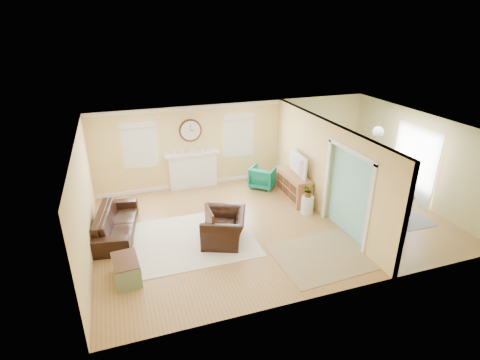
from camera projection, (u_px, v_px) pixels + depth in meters
name	position (u px, v px, depth m)	size (l,w,h in m)	color
floor	(272.00, 222.00, 10.00)	(9.00, 9.00, 0.00)	olive
wall_back	(237.00, 143.00, 12.09)	(9.00, 0.02, 2.60)	#EECD75
wall_front	(338.00, 237.00, 6.87)	(9.00, 0.02, 2.60)	#EECD75
wall_left	(84.00, 203.00, 8.16)	(0.02, 6.00, 2.60)	#EECD75
wall_right	(417.00, 157.00, 10.80)	(0.02, 6.00, 2.60)	#EECD75
ceiling	(276.00, 127.00, 8.96)	(9.00, 6.00, 0.02)	white
partition	(321.00, 164.00, 10.15)	(0.17, 6.00, 2.60)	#EECD75
fireplace	(193.00, 169.00, 11.82)	(1.70, 0.30, 1.17)	white
wall_clock	(190.00, 130.00, 11.40)	(0.70, 0.07, 0.70)	#422112
window_left	(139.00, 141.00, 11.01)	(1.05, 0.13, 1.42)	white
window_right	(239.00, 132.00, 11.92)	(1.05, 0.13, 1.42)	white
french_doors	(414.00, 164.00, 10.87)	(0.06, 1.70, 2.20)	white
pendant	(378.00, 132.00, 10.00)	(0.30, 0.30, 0.55)	gold
rug_cream	(194.00, 239.00, 9.20)	(2.85, 2.47, 0.02)	silver
rug_jute	(323.00, 256.00, 8.55)	(2.16, 1.77, 0.01)	tan
rug_grey	(371.00, 209.00, 10.65)	(2.17, 2.71, 0.01)	slate
sofa	(116.00, 222.00, 9.31)	(2.21, 0.86, 0.64)	black
eames_chair	(224.00, 227.00, 8.99)	(1.15, 1.01, 0.75)	black
green_chair	(263.00, 177.00, 11.91)	(0.74, 0.77, 0.70)	#0B7961
trunk	(126.00, 269.00, 7.71)	(0.57, 0.86, 0.48)	slate
credenza	(294.00, 186.00, 11.12)	(0.50, 1.47, 0.80)	#AA6B3D
tv	(295.00, 164.00, 10.83)	(1.12, 0.15, 0.65)	black
garden_stool	(307.00, 205.00, 10.35)	(0.34, 0.34, 0.51)	white
potted_plant	(308.00, 190.00, 10.18)	(0.34, 0.29, 0.38)	#337F33
dining_table	(373.00, 198.00, 10.52)	(1.92, 1.07, 0.67)	#422112
dining_chair_n	(348.00, 174.00, 11.43)	(0.48, 0.48, 1.03)	slate
dining_chair_s	(398.00, 207.00, 9.47)	(0.50, 0.50, 1.01)	slate
dining_chair_w	(353.00, 194.00, 10.24)	(0.52, 0.52, 0.96)	white
dining_chair_e	(395.00, 185.00, 10.69)	(0.56, 0.56, 1.04)	slate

